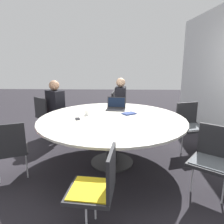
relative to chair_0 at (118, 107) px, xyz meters
The scene contains 14 objects.
ground_plane 1.84m from the chair_0, ahead, with size 16.00×16.00×0.00m, color black.
conference_table 1.77m from the chair_0, ahead, with size 2.26×2.26×0.75m.
chair_0 is the anchor object (origin of this frame).
chair_1 1.64m from the chair_0, 65.55° to the right, with size 0.60×0.61×0.87m.
chair_2 2.78m from the chair_0, 30.66° to the right, with size 0.56×0.57×0.87m.
chair_3 3.23m from the chair_0, ahead, with size 0.48×0.46×0.87m.
chair_4 2.82m from the chair_0, 23.44° to the left, with size 0.60×0.60×0.87m.
chair_5 1.79m from the chair_0, 45.52° to the left, with size 0.53×0.55×0.87m.
person_0 0.32m from the chair_0, 13.78° to the left, with size 0.38×0.28×1.22m.
person_1 1.48m from the chair_0, 58.46° to the right, with size 0.40×0.42×1.22m.
laptop 1.20m from the chair_0, ahead, with size 0.29×0.35×0.21m.
spiral_notebook 1.53m from the chair_0, ahead, with size 0.24×0.26×0.02m.
coffee_cup 1.69m from the chair_0, 17.71° to the right, with size 0.08×0.08×0.09m.
cell_phone 1.94m from the chair_0, 18.77° to the right, with size 0.15×0.10×0.01m.
Camera 1 is at (3.24, 0.10, 1.68)m, focal length 35.00 mm.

